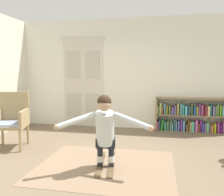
{
  "coord_description": "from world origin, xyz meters",
  "views": [
    {
      "loc": [
        0.81,
        -3.78,
        1.52
      ],
      "look_at": [
        -0.0,
        0.34,
        1.05
      ],
      "focal_mm": 38.51,
      "sensor_mm": 36.0,
      "label": 1
    }
  ],
  "objects_px": {
    "bookshelf": "(191,117)",
    "skis_pair": "(106,164)",
    "person_skier": "(105,127)",
    "wicker_chair": "(11,118)"
  },
  "relations": [
    {
      "from": "bookshelf",
      "to": "person_skier",
      "type": "xyz_separation_m",
      "value": [
        -1.59,
        -2.68,
        0.3
      ]
    },
    {
      "from": "skis_pair",
      "to": "person_skier",
      "type": "bearing_deg",
      "value": -81.77
    },
    {
      "from": "bookshelf",
      "to": "skis_pair",
      "type": "height_order",
      "value": "bookshelf"
    },
    {
      "from": "wicker_chair",
      "to": "person_skier",
      "type": "bearing_deg",
      "value": -19.79
    },
    {
      "from": "wicker_chair",
      "to": "skis_pair",
      "type": "height_order",
      "value": "wicker_chair"
    },
    {
      "from": "wicker_chair",
      "to": "skis_pair",
      "type": "xyz_separation_m",
      "value": [
        2.06,
        -0.59,
        -0.56
      ]
    },
    {
      "from": "person_skier",
      "to": "wicker_chair",
      "type": "bearing_deg",
      "value": 160.21
    },
    {
      "from": "wicker_chair",
      "to": "skis_pair",
      "type": "relative_size",
      "value": 1.14
    },
    {
      "from": "wicker_chair",
      "to": "bookshelf",
      "type": "bearing_deg",
      "value": 27.72
    },
    {
      "from": "bookshelf",
      "to": "skis_pair",
      "type": "bearing_deg",
      "value": -122.61
    }
  ]
}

